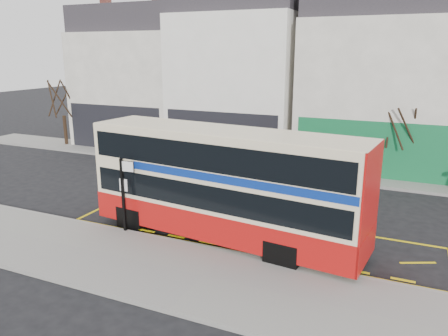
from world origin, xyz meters
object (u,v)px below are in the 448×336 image
at_px(double_decker_bus, 225,184).
at_px(car_grey, 312,172).
at_px(car_silver, 196,160).
at_px(bus_stop_post, 124,188).
at_px(street_tree_right, 403,116).
at_px(street_tree_left, 61,89).

height_order(double_decker_bus, car_grey, double_decker_bus).
relative_size(car_silver, car_grey, 0.87).
bearing_deg(car_silver, bus_stop_post, 178.74).
height_order(double_decker_bus, street_tree_right, street_tree_right).
bearing_deg(car_grey, bus_stop_post, 158.97).
bearing_deg(bus_stop_post, car_silver, 98.94).
height_order(car_grey, street_tree_left, street_tree_left).
height_order(bus_stop_post, street_tree_right, street_tree_right).
bearing_deg(street_tree_right, street_tree_left, -179.23).
height_order(double_decker_bus, bus_stop_post, double_decker_bus).
bearing_deg(double_decker_bus, bus_stop_post, -156.96).
xyz_separation_m(car_grey, street_tree_right, (4.03, 2.43, 2.82)).
distance_m(double_decker_bus, bus_stop_post, 3.79).
relative_size(car_silver, street_tree_left, 0.59).
relative_size(bus_stop_post, car_silver, 0.79).
height_order(double_decker_bus, street_tree_left, street_tree_left).
bearing_deg(street_tree_right, car_grey, -148.97).
distance_m(double_decker_bus, car_silver, 10.01).
bearing_deg(car_silver, street_tree_left, 67.37).
relative_size(car_grey, street_tree_right, 0.81).
height_order(street_tree_left, street_tree_right, street_tree_left).
height_order(car_silver, car_grey, car_grey).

